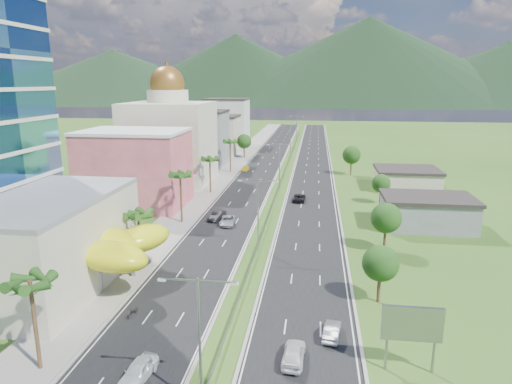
% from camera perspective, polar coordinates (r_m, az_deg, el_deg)
% --- Properties ---
extents(ground, '(500.00, 500.00, 0.00)m').
position_cam_1_polar(ground, '(60.94, -0.96, -10.53)').
color(ground, '#2D5119').
rests_on(ground, ground).
extents(road_left, '(11.00, 260.00, 0.04)m').
position_cam_1_polar(road_left, '(147.96, 1.28, 3.92)').
color(road_left, black).
rests_on(road_left, ground).
extents(road_right, '(11.00, 260.00, 0.04)m').
position_cam_1_polar(road_right, '(147.12, 7.11, 3.76)').
color(road_right, black).
rests_on(road_right, ground).
extents(sidewalk_left, '(7.00, 260.00, 0.12)m').
position_cam_1_polar(sidewalk_left, '(149.26, -2.35, 4.01)').
color(sidewalk_left, gray).
rests_on(sidewalk_left, ground).
extents(median_guardrail, '(0.10, 216.06, 0.76)m').
position_cam_1_polar(median_guardrail, '(129.55, 3.72, 2.77)').
color(median_guardrail, gray).
rests_on(median_guardrail, ground).
extents(streetlight_median_a, '(6.04, 0.25, 11.00)m').
position_cam_1_polar(streetlight_median_a, '(36.03, -7.10, -16.80)').
color(streetlight_median_a, gray).
rests_on(streetlight_median_a, ground).
extents(streetlight_median_b, '(6.04, 0.25, 11.00)m').
position_cam_1_polar(streetlight_median_b, '(67.99, 0.26, -1.89)').
color(streetlight_median_b, gray).
rests_on(streetlight_median_b, ground).
extents(streetlight_median_c, '(6.04, 0.25, 11.00)m').
position_cam_1_polar(streetlight_median_c, '(106.88, 2.97, 3.80)').
color(streetlight_median_c, gray).
rests_on(streetlight_median_c, ground).
extents(streetlight_median_d, '(6.04, 0.25, 11.00)m').
position_cam_1_polar(streetlight_median_d, '(151.32, 4.35, 6.68)').
color(streetlight_median_d, gray).
rests_on(streetlight_median_d, ground).
extents(streetlight_median_e, '(6.04, 0.25, 11.00)m').
position_cam_1_polar(streetlight_median_e, '(196.01, 5.10, 8.24)').
color(streetlight_median_e, gray).
rests_on(streetlight_median_e, ground).
extents(lime_canopy, '(18.00, 15.00, 7.40)m').
position_cam_1_polar(lime_canopy, '(61.61, -20.40, -6.16)').
color(lime_canopy, '#D1D314').
rests_on(lime_canopy, ground).
extents(pink_shophouse, '(20.00, 15.00, 15.00)m').
position_cam_1_polar(pink_shophouse, '(95.84, -14.88, 2.68)').
color(pink_shophouse, '#BE4E5A').
rests_on(pink_shophouse, ground).
extents(domed_building, '(20.00, 20.00, 28.70)m').
position_cam_1_polar(domed_building, '(116.61, -10.74, 6.69)').
color(domed_building, beige).
rests_on(domed_building, ground).
extents(midrise_grey, '(16.00, 15.00, 16.00)m').
position_cam_1_polar(midrise_grey, '(140.54, -7.13, 6.59)').
color(midrise_grey, slate).
rests_on(midrise_grey, ground).
extents(midrise_beige, '(16.00, 15.00, 13.00)m').
position_cam_1_polar(midrise_beige, '(161.95, -5.16, 7.03)').
color(midrise_beige, '#BEB59C').
rests_on(midrise_beige, ground).
extents(midrise_white, '(16.00, 15.00, 18.00)m').
position_cam_1_polar(midrise_white, '(184.10, -3.61, 8.62)').
color(midrise_white, silver).
rests_on(midrise_white, ground).
extents(billboard, '(5.20, 0.35, 6.20)m').
position_cam_1_polar(billboard, '(43.19, 18.94, -15.53)').
color(billboard, gray).
rests_on(billboard, ground).
extents(shed_near, '(15.00, 10.00, 5.00)m').
position_cam_1_polar(shed_near, '(85.40, 20.60, -2.51)').
color(shed_near, slate).
rests_on(shed_near, ground).
extents(shed_far, '(14.00, 12.00, 4.40)m').
position_cam_1_polar(shed_far, '(114.41, 18.30, 1.46)').
color(shed_far, '#BEB59C').
rests_on(shed_far, ground).
extents(palm_tree_a, '(3.60, 3.60, 9.10)m').
position_cam_1_polar(palm_tree_a, '(44.03, -26.38, -10.47)').
color(palm_tree_a, '#47301C').
rests_on(palm_tree_a, ground).
extents(palm_tree_b, '(3.60, 3.60, 8.10)m').
position_cam_1_polar(palm_tree_b, '(64.28, -14.53, -2.97)').
color(palm_tree_b, '#47301C').
rests_on(palm_tree_b, ground).
extents(palm_tree_c, '(3.60, 3.60, 9.60)m').
position_cam_1_polar(palm_tree_c, '(82.23, -9.45, 1.90)').
color(palm_tree_c, '#47301C').
rests_on(palm_tree_c, ground).
extents(palm_tree_d, '(3.60, 3.60, 8.60)m').
position_cam_1_polar(palm_tree_d, '(104.24, -5.79, 3.94)').
color(palm_tree_d, '#47301C').
rests_on(palm_tree_d, ground).
extents(palm_tree_e, '(3.60, 3.60, 9.40)m').
position_cam_1_polar(palm_tree_e, '(128.31, -3.25, 6.15)').
color(palm_tree_e, '#47301C').
rests_on(palm_tree_e, ground).
extents(leafy_tree_lfar, '(4.90, 4.90, 8.05)m').
position_cam_1_polar(leafy_tree_lfar, '(153.09, -1.50, 6.35)').
color(leafy_tree_lfar, '#47301C').
rests_on(leafy_tree_lfar, ground).
extents(leafy_tree_ra, '(4.20, 4.20, 6.90)m').
position_cam_1_polar(leafy_tree_ra, '(54.46, 15.30, -8.61)').
color(leafy_tree_ra, '#47301C').
rests_on(leafy_tree_ra, ground).
extents(leafy_tree_rb, '(4.55, 4.55, 7.47)m').
position_cam_1_polar(leafy_tree_rb, '(70.67, 15.96, -3.16)').
color(leafy_tree_rb, '#47301C').
rests_on(leafy_tree_rb, ground).
extents(leafy_tree_rc, '(3.85, 3.85, 6.33)m').
position_cam_1_polar(leafy_tree_rc, '(98.16, 15.38, 1.03)').
color(leafy_tree_rc, '#47301C').
rests_on(leafy_tree_rc, ground).
extents(leafy_tree_rd, '(4.90, 4.90, 8.05)m').
position_cam_1_polar(leafy_tree_rd, '(126.86, 11.85, 4.55)').
color(leafy_tree_rd, '#47301C').
rests_on(leafy_tree_rd, ground).
extents(mountain_ridge, '(860.00, 140.00, 90.00)m').
position_cam_1_polar(mountain_ridge, '(508.25, 13.56, 10.43)').
color(mountain_ridge, black).
rests_on(mountain_ridge, ground).
extents(car_white_near_left, '(2.52, 5.00, 1.63)m').
position_cam_1_polar(car_white_near_left, '(43.08, -14.51, -20.84)').
color(car_white_near_left, white).
rests_on(car_white_near_left, road_left).
extents(car_dark_left, '(2.48, 5.17, 1.64)m').
position_cam_1_polar(car_dark_left, '(84.72, -4.86, -2.94)').
color(car_dark_left, black).
rests_on(car_dark_left, road_left).
extents(car_silver_mid_left, '(2.78, 5.47, 1.48)m').
position_cam_1_polar(car_silver_mid_left, '(81.72, -3.59, -3.60)').
color(car_silver_mid_left, '#A7A8AF').
rests_on(car_silver_mid_left, road_left).
extents(car_yellow_far_left, '(2.27, 4.50, 1.25)m').
position_cam_1_polar(car_yellow_far_left, '(130.97, -1.35, 2.94)').
color(car_yellow_far_left, yellow).
rests_on(car_yellow_far_left, road_left).
extents(car_white_near_right, '(2.22, 4.97, 1.66)m').
position_cam_1_polar(car_white_near_right, '(44.15, 4.73, -19.46)').
color(car_white_near_right, white).
rests_on(car_white_near_right, road_right).
extents(car_silver_right, '(2.03, 4.39, 1.39)m').
position_cam_1_polar(car_silver_right, '(48.18, 9.45, -16.73)').
color(car_silver_right, '#9DA0A4').
rests_on(car_silver_right, road_right).
extents(car_dark_far_right, '(2.77, 5.50, 1.49)m').
position_cam_1_polar(car_dark_far_right, '(98.13, 5.41, -0.69)').
color(car_dark_far_right, black).
rests_on(car_dark_far_right, road_right).
extents(motorcycle, '(0.85, 2.14, 1.33)m').
position_cam_1_polar(motorcycle, '(53.03, -15.14, -14.07)').
color(motorcycle, black).
rests_on(motorcycle, road_left).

